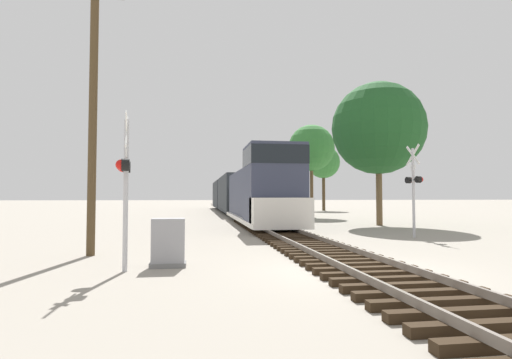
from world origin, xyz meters
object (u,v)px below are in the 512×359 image
Objects in this scene: crossing_signal_near at (125,175)px; tree_deep_background at (323,162)px; utility_pole at (93,109)px; tree_mid_background at (311,148)px; relay_cabinet at (168,243)px; freight_train at (235,195)px; crossing_signal_far at (414,184)px; tree_far_right at (378,128)px.

crossing_signal_near is 44.53m from tree_deep_background.
tree_mid_background is (13.65, 21.95, 1.66)m from utility_pole.
crossing_signal_near is at bearing -152.84° from relay_cabinet.
crossing_signal_far is (5.71, -24.47, 0.38)m from freight_train.
crossing_signal_near is at bearing -114.49° from tree_deep_background.
crossing_signal_far is 0.47× the size of utility_pole.
freight_train is 31.52m from crossing_signal_near.
utility_pole is 1.04× the size of tree_deep_background.
tree_far_right is 1.08× the size of tree_deep_background.
freight_train reaches higher than crossing_signal_near.
freight_train is 16.29m from tree_deep_background.
utility_pole reaches higher than crossing_signal_far.
tree_mid_background reaches higher than crossing_signal_far.
freight_train is at bearing 81.14° from relay_cabinet.
tree_far_right is 1.10× the size of tree_mid_background.
relay_cabinet is (-4.75, -30.46, -1.43)m from freight_train.
tree_far_right is (7.59, -17.11, 4.19)m from freight_train.
tree_far_right is (12.34, 13.35, 5.62)m from relay_cabinet.
relay_cabinet is at bearing -113.54° from tree_deep_background.
crossing_signal_near is 19.66m from tree_far_right.
tree_far_right is at bearing -83.68° from tree_mid_background.
tree_deep_background is at bearing 68.10° from tree_mid_background.
tree_far_right reaches higher than relay_cabinet.
crossing_signal_far is at bearing -76.85° from freight_train.
crossing_signal_near is at bearing -62.73° from utility_pole.
utility_pole is (-7.28, -28.09, 2.56)m from freight_train.
tree_far_right is 11.05m from tree_mid_background.
tree_mid_background is at bearing 96.32° from tree_far_right.
tree_far_right is at bearing 36.44° from utility_pole.
utility_pole is at bearing -143.56° from tree_far_right.
crossing_signal_far reaches higher than crossing_signal_near.
relay_cabinet is 27.34m from tree_mid_background.
tree_deep_background reaches higher than crossing_signal_far.
tree_far_right is (1.88, 7.36, 3.82)m from crossing_signal_far.
freight_train reaches higher than relay_cabinet.
crossing_signal_far is 12.19m from relay_cabinet.
tree_deep_background is (6.89, 33.84, 3.95)m from crossing_signal_far.
tree_mid_background is 0.98× the size of tree_deep_background.
tree_far_right reaches higher than freight_train.
relay_cabinet is at bearing 109.96° from crossing_signal_near.
freight_train is at bearing 136.12° from tree_mid_background.
tree_deep_background is (19.88, 37.46, 1.77)m from utility_pole.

